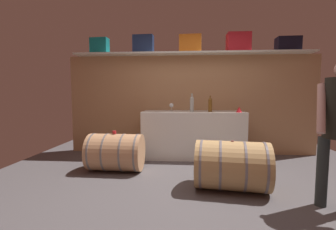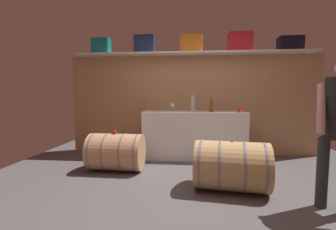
% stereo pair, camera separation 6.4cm
% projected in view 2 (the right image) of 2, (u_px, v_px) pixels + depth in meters
% --- Properties ---
extents(ground_plane, '(6.20, 7.24, 0.02)m').
position_uv_depth(ground_plane, '(192.00, 179.00, 3.46)').
color(ground_plane, '#544F51').
extents(back_wall_panel, '(5.00, 0.10, 1.99)m').
position_uv_depth(back_wall_panel, '(192.00, 105.00, 4.88)').
color(back_wall_panel, tan).
rests_on(back_wall_panel, ground).
extents(high_shelf_board, '(4.60, 0.40, 0.03)m').
position_uv_depth(high_shelf_board, '(192.00, 53.00, 4.64)').
color(high_shelf_board, silver).
rests_on(high_shelf_board, back_wall_panel).
extents(toolcase_teal, '(0.36, 0.22, 0.31)m').
position_uv_depth(toolcase_teal, '(101.00, 46.00, 4.80)').
color(toolcase_teal, '#137E83').
rests_on(toolcase_teal, high_shelf_board).
extents(toolcase_navy, '(0.41, 0.21, 0.35)m').
position_uv_depth(toolcase_navy, '(145.00, 44.00, 4.71)').
color(toolcase_navy, navy).
rests_on(toolcase_navy, high_shelf_board).
extents(toolcase_orange, '(0.44, 0.28, 0.33)m').
position_uv_depth(toolcase_orange, '(192.00, 44.00, 4.63)').
color(toolcase_orange, orange).
rests_on(toolcase_orange, high_shelf_board).
extents(toolcase_red, '(0.43, 0.30, 0.35)m').
position_uv_depth(toolcase_red, '(240.00, 42.00, 4.54)').
color(toolcase_red, red).
rests_on(toolcase_red, high_shelf_board).
extents(toolcase_black, '(0.43, 0.26, 0.26)m').
position_uv_depth(toolcase_black, '(290.00, 44.00, 4.46)').
color(toolcase_black, black).
rests_on(toolcase_black, high_shelf_board).
extents(work_cabinet, '(1.91, 0.62, 0.89)m').
position_uv_depth(work_cabinet, '(194.00, 135.00, 4.55)').
color(work_cabinet, white).
rests_on(work_cabinet, ground).
extents(wine_bottle_clear, '(0.07, 0.07, 0.34)m').
position_uv_depth(wine_bottle_clear, '(193.00, 104.00, 4.36)').
color(wine_bottle_clear, '#B5BEB8').
rests_on(wine_bottle_clear, work_cabinet).
extents(wine_bottle_amber, '(0.07, 0.07, 0.30)m').
position_uv_depth(wine_bottle_amber, '(211.00, 105.00, 4.35)').
color(wine_bottle_amber, brown).
rests_on(wine_bottle_amber, work_cabinet).
extents(wine_glass, '(0.08, 0.08, 0.15)m').
position_uv_depth(wine_glass, '(172.00, 106.00, 4.54)').
color(wine_glass, white).
rests_on(wine_glass, work_cabinet).
extents(red_funnel, '(0.11, 0.11, 0.11)m').
position_uv_depth(red_funnel, '(240.00, 109.00, 4.22)').
color(red_funnel, red).
rests_on(red_funnel, work_cabinet).
extents(wine_barrel_near, '(0.86, 0.61, 0.60)m').
position_uv_depth(wine_barrel_near, '(116.00, 152.00, 3.80)').
color(wine_barrel_near, tan).
rests_on(wine_barrel_near, ground).
extents(wine_barrel_far, '(0.98, 0.73, 0.63)m').
position_uv_depth(wine_barrel_far, '(231.00, 166.00, 3.00)').
color(wine_barrel_far, tan).
rests_on(wine_barrel_far, ground).
extents(tasting_cup, '(0.06, 0.06, 0.05)m').
position_uv_depth(tasting_cup, '(115.00, 132.00, 3.77)').
color(tasting_cup, red).
rests_on(tasting_cup, wine_barrel_near).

